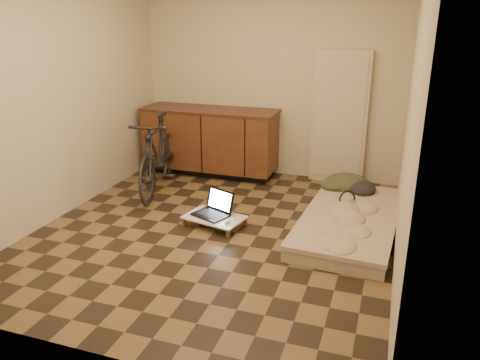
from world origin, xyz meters
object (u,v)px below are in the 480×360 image
(bicycle, at_px, (158,150))
(futon, at_px, (350,221))
(lap_desk, at_px, (215,218))
(laptop, at_px, (214,210))

(bicycle, xyz_separation_m, futon, (2.40, -0.38, -0.45))
(bicycle, relative_size, lap_desk, 2.41)
(laptop, bearing_deg, lap_desk, -40.74)
(bicycle, height_order, laptop, bicycle)
(bicycle, relative_size, futon, 0.83)
(futon, height_order, laptop, laptop)
(futon, xyz_separation_m, lap_desk, (-1.35, -0.38, 0.01))
(bicycle, xyz_separation_m, lap_desk, (1.04, -0.76, -0.44))
(futon, relative_size, lap_desk, 2.90)
(bicycle, bearing_deg, futon, -21.82)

